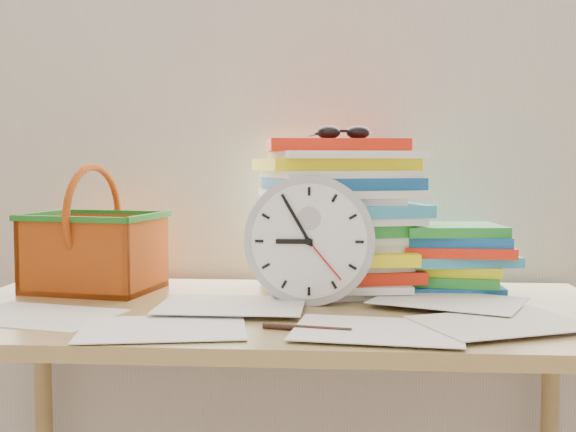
# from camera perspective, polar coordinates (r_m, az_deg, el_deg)

# --- Properties ---
(curtain) EXTENTS (2.40, 0.01, 2.50)m
(curtain) POSITION_cam_1_polar(r_m,az_deg,el_deg) (1.90, 0.35, 11.65)
(curtain) COLOR beige
(curtain) RESTS_ON room_shell
(desk) EXTENTS (1.40, 0.70, 0.75)m
(desk) POSITION_cam_1_polar(r_m,az_deg,el_deg) (1.55, -0.61, -9.91)
(desk) COLOR #997E47
(desk) RESTS_ON ground
(paper_stack) EXTENTS (0.43, 0.38, 0.36)m
(paper_stack) POSITION_cam_1_polar(r_m,az_deg,el_deg) (1.70, 3.94, 0.00)
(paper_stack) COLOR white
(paper_stack) RESTS_ON desk
(clock) EXTENTS (0.28, 0.06, 0.28)m
(clock) POSITION_cam_1_polar(r_m,az_deg,el_deg) (1.55, 1.73, -1.90)
(clock) COLOR #B1B1B1
(clock) RESTS_ON desk
(sunglasses) EXTENTS (0.17, 0.15, 0.04)m
(sunglasses) POSITION_cam_1_polar(r_m,az_deg,el_deg) (1.70, 4.40, 6.59)
(sunglasses) COLOR black
(sunglasses) RESTS_ON paper_stack
(book_stack) EXTENTS (0.27, 0.21, 0.16)m
(book_stack) POSITION_cam_1_polar(r_m,az_deg,el_deg) (1.72, 12.89, -3.34)
(book_stack) COLOR white
(book_stack) RESTS_ON desk
(basket) EXTENTS (0.33, 0.28, 0.29)m
(basket) POSITION_cam_1_polar(r_m,az_deg,el_deg) (1.77, -15.08, -1.00)
(basket) COLOR #C14F12
(basket) RESTS_ON desk
(pen) EXTENTS (0.16, 0.04, 0.01)m
(pen) POSITION_cam_1_polar(r_m,az_deg,el_deg) (1.32, 1.49, -8.86)
(pen) COLOR black
(pen) RESTS_ON desk
(scattered_papers) EXTENTS (1.26, 0.42, 0.02)m
(scattered_papers) POSITION_cam_1_polar(r_m,az_deg,el_deg) (1.53, -0.62, -6.99)
(scattered_papers) COLOR white
(scattered_papers) RESTS_ON desk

